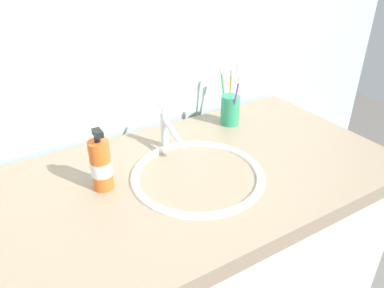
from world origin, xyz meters
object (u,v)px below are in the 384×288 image
faucet (167,129)px  soap_dispenser (101,165)px  toothbrush_green (223,91)px  toothbrush_cup (230,110)px  toothbrush_yellow (230,92)px  toothbrush_white (235,90)px  toothbrush_purple (236,98)px

faucet → soap_dispenser: 0.27m
faucet → toothbrush_green: (0.28, 0.09, 0.04)m
toothbrush_cup → toothbrush_yellow: 0.06m
toothbrush_cup → soap_dispenser: 0.55m
faucet → toothbrush_yellow: bearing=14.3°
soap_dispenser → toothbrush_green: bearing=19.4°
toothbrush_white → toothbrush_purple: size_ratio=1.05×
toothbrush_yellow → toothbrush_purple: (-0.03, -0.07, 0.01)m
toothbrush_white → toothbrush_green: bearing=140.1°
toothbrush_yellow → toothbrush_green: (-0.02, 0.01, 0.01)m
toothbrush_green → toothbrush_purple: bearing=-93.1°
toothbrush_green → soap_dispenser: (-0.53, -0.18, -0.04)m
faucet → toothbrush_white: toothbrush_white is taller
toothbrush_cup → faucet: bearing=-170.7°
toothbrush_white → soap_dispenser: bearing=-164.2°
soap_dispenser → toothbrush_yellow: bearing=17.6°
toothbrush_cup → toothbrush_green: toothbrush_green is taller
toothbrush_cup → soap_dispenser: size_ratio=0.59×
toothbrush_yellow → soap_dispenser: size_ratio=1.00×
faucet → toothbrush_purple: bearing=1.9°
faucet → toothbrush_white: size_ratio=0.76×
toothbrush_yellow → toothbrush_green: toothbrush_green is taller
faucet → toothbrush_green: size_ratio=0.81×
toothbrush_yellow → soap_dispenser: 0.58m
toothbrush_green → soap_dispenser: size_ratio=1.06×
faucet → toothbrush_white: (0.31, 0.06, 0.05)m
toothbrush_yellow → toothbrush_purple: toothbrush_purple is taller
toothbrush_white → toothbrush_green: size_ratio=1.07×
toothbrush_white → toothbrush_purple: 0.06m
faucet → toothbrush_purple: 0.28m
toothbrush_green → soap_dispenser: bearing=-160.6°
toothbrush_yellow → faucet: bearing=-165.7°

